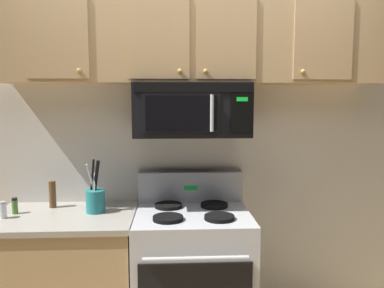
% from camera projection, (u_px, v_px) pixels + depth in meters
% --- Properties ---
extents(back_wall, '(5.20, 0.10, 2.70)m').
position_uv_depth(back_wall, '(190.00, 139.00, 2.77)').
color(back_wall, silver).
rests_on(back_wall, ground_plane).
extents(stove_range, '(0.76, 0.69, 1.12)m').
position_uv_depth(stove_range, '(193.00, 275.00, 2.50)').
color(stove_range, '#B7BABF').
rests_on(stove_range, ground_plane).
extents(over_range_microwave, '(0.76, 0.43, 0.35)m').
position_uv_depth(over_range_microwave, '(192.00, 110.00, 2.49)').
color(over_range_microwave, black).
extents(upper_cabinets, '(2.50, 0.36, 0.55)m').
position_uv_depth(upper_cabinets, '(191.00, 42.00, 2.47)').
color(upper_cabinets, tan).
extents(counter_segment, '(0.93, 0.65, 0.90)m').
position_uv_depth(counter_segment, '(66.00, 280.00, 2.47)').
color(counter_segment, tan).
rests_on(counter_segment, ground_plane).
extents(utensil_crock_teal, '(0.13, 0.13, 0.35)m').
position_uv_depth(utensil_crock_teal, '(95.00, 199.00, 2.46)').
color(utensil_crock_teal, teal).
rests_on(utensil_crock_teal, counter_segment).
extents(salt_shaker, '(0.04, 0.04, 0.11)m').
position_uv_depth(salt_shaker, '(3.00, 210.00, 2.33)').
color(salt_shaker, white).
rests_on(salt_shaker, counter_segment).
extents(pepper_mill, '(0.05, 0.05, 0.19)m').
position_uv_depth(pepper_mill, '(52.00, 194.00, 2.57)').
color(pepper_mill, brown).
rests_on(pepper_mill, counter_segment).
extents(spice_jar, '(0.04, 0.04, 0.11)m').
position_uv_depth(spice_jar, '(15.00, 206.00, 2.43)').
color(spice_jar, '#4C7F33').
rests_on(spice_jar, counter_segment).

